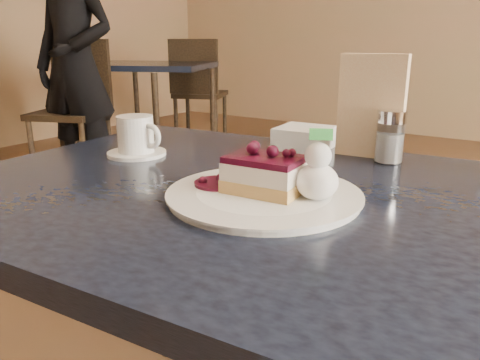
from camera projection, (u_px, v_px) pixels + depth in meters
The scene contains 11 objects.
main_table at pixel (276, 233), 0.82m from camera, with size 1.25×0.88×0.75m.
dessert_plate at pixel (264, 196), 0.76m from camera, with size 0.31×0.31×0.01m, color white.
cheesecake_slice at pixel (264, 175), 0.75m from camera, with size 0.13×0.09×0.06m.
whipped_cream at pixel (317, 181), 0.71m from camera, with size 0.07×0.07×0.06m.
berry_sauce at pixel (218, 183), 0.79m from camera, with size 0.08×0.08×0.01m, color #360E25.
coffee_set at pixel (137, 138), 1.03m from camera, with size 0.14×0.13×0.09m.
menu_card at pixel (371, 106), 1.01m from camera, with size 0.14×0.03×0.22m, color #FFF6CA.
sugar_shaker at pixel (390, 136), 0.97m from camera, with size 0.06×0.06×0.11m.
napkin_stack at pixel (304, 138), 1.11m from camera, with size 0.12×0.12×0.05m, color white.
bg_table_far_left at pixel (148, 150), 4.06m from camera, with size 1.34×1.97×1.31m.
patron at pixel (76, 65), 3.15m from camera, with size 0.61×0.40×1.66m, color black.
Camera 1 is at (0.35, -0.25, 1.00)m, focal length 35.00 mm.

